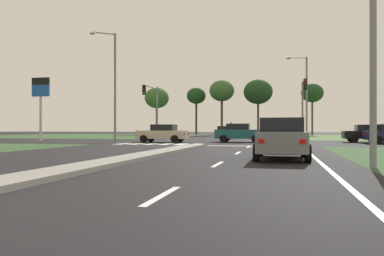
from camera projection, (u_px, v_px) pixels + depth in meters
ground_plane at (216, 142)px, 33.04m from camera, size 200.00×200.00×0.00m
grass_verge_far_left at (89, 136)px, 62.73m from camera, size 35.00×35.00×0.01m
median_island_near at (133, 157)px, 14.55m from camera, size 1.20×22.00×0.14m
median_island_far at (244, 136)px, 57.38m from camera, size 1.20×36.00×0.14m
lane_dash_near at (162, 196)px, 6.65m from camera, size 0.14×2.00×0.01m
lane_dash_second at (218, 164)px, 12.49m from camera, size 0.14×2.00×0.01m
lane_dash_third at (238, 153)px, 18.33m from camera, size 0.14×2.00×0.01m
lane_dash_fourth at (248, 147)px, 24.17m from camera, size 0.14×2.00×0.01m
edge_line_right at (318, 160)px, 13.95m from camera, size 0.14×24.00×0.01m
stop_bar_near at (255, 146)px, 25.36m from camera, size 6.40×0.50×0.01m
crosswalk_bar_near at (123, 144)px, 29.45m from camera, size 0.70×2.80×0.01m
crosswalk_bar_second at (137, 144)px, 29.18m from camera, size 0.70×2.80×0.01m
crosswalk_bar_third at (152, 144)px, 28.92m from camera, size 0.70×2.80×0.01m
crosswalk_bar_fourth at (166, 144)px, 28.66m from camera, size 0.70×2.80×0.01m
crosswalk_bar_fifth at (181, 144)px, 28.39m from camera, size 0.70×2.80×0.01m
crosswalk_bar_sixth at (196, 144)px, 28.13m from camera, size 0.70×2.80×0.01m
car_red_near at (283, 136)px, 20.44m from camera, size 2.08×4.40×1.53m
car_silver_third at (224, 131)px, 53.73m from camera, size 2.02×4.46×1.53m
car_beige_fourth at (163, 133)px, 32.67m from camera, size 4.29×2.04×1.53m
car_black_fifth at (370, 133)px, 32.33m from camera, size 4.41×1.95×1.51m
car_teal_sixth at (240, 133)px, 33.19m from camera, size 4.28×2.09×1.61m
car_grey_seventh at (282, 138)px, 14.61m from camera, size 1.98×4.19×1.58m
traffic_signal_far_left at (152, 102)px, 39.72m from camera, size 0.32×4.37×5.76m
traffic_signal_far_right at (303, 99)px, 36.05m from camera, size 0.32×4.89×5.83m
street_lamp_near at (379, 11)px, 11.39m from camera, size 2.12×0.37×8.42m
street_lamp_second at (113, 81)px, 32.18m from camera, size 1.88×1.38×9.30m
street_lamp_third at (305, 93)px, 41.14m from camera, size 2.31×0.94×8.95m
pedestrian_at_median at (231, 128)px, 44.36m from camera, size 0.34×0.34×1.85m
fuel_price_totem at (41, 95)px, 36.38m from camera, size 1.80×0.24×6.07m
treeline_near at (157, 98)px, 74.23m from camera, size 4.73×4.73×9.20m
treeline_second at (196, 96)px, 72.96m from camera, size 3.65×3.65×9.06m
treeline_third at (222, 91)px, 70.61m from camera, size 4.62×4.62×10.21m
treeline_fourth at (258, 92)px, 70.04m from camera, size 5.33×5.33×10.25m
treeline_fifth at (312, 93)px, 65.68m from camera, size 3.81×3.81×8.98m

